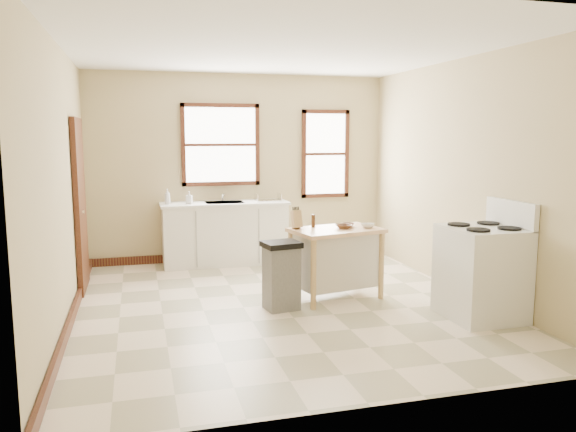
{
  "coord_description": "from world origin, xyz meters",
  "views": [
    {
      "loc": [
        -1.53,
        -5.93,
        1.89
      ],
      "look_at": [
        0.18,
        0.4,
        0.95
      ],
      "focal_mm": 35.0,
      "sensor_mm": 36.0,
      "label": 1
    }
  ],
  "objects_px": {
    "kitchen_island": "(336,263)",
    "bowl_a": "(343,226)",
    "gas_stove": "(482,260)",
    "soap_bottle_a": "(167,197)",
    "knife_block": "(297,220)",
    "pepper_grinder": "(313,221)",
    "bowl_b": "(348,225)",
    "bowl_c": "(368,226)",
    "soap_bottle_b": "(189,198)",
    "trash_bin": "(281,276)",
    "dish_rack": "(268,198)"
  },
  "relations": [
    {
      "from": "knife_block",
      "to": "bowl_a",
      "type": "distance_m",
      "value": 0.55
    },
    {
      "from": "bowl_b",
      "to": "soap_bottle_b",
      "type": "bearing_deg",
      "value": 130.67
    },
    {
      "from": "kitchen_island",
      "to": "gas_stove",
      "type": "distance_m",
      "value": 1.63
    },
    {
      "from": "knife_block",
      "to": "trash_bin",
      "type": "distance_m",
      "value": 0.72
    },
    {
      "from": "kitchen_island",
      "to": "gas_stove",
      "type": "xyz_separation_m",
      "value": [
        1.21,
        -1.07,
        0.2
      ]
    },
    {
      "from": "soap_bottle_a",
      "to": "gas_stove",
      "type": "relative_size",
      "value": 0.18
    },
    {
      "from": "trash_bin",
      "to": "bowl_b",
      "type": "bearing_deg",
      "value": 11.92
    },
    {
      "from": "kitchen_island",
      "to": "bowl_a",
      "type": "distance_m",
      "value": 0.44
    },
    {
      "from": "bowl_c",
      "to": "trash_bin",
      "type": "distance_m",
      "value": 1.21
    },
    {
      "from": "bowl_b",
      "to": "bowl_a",
      "type": "bearing_deg",
      "value": -130.59
    },
    {
      "from": "bowl_b",
      "to": "trash_bin",
      "type": "relative_size",
      "value": 0.21
    },
    {
      "from": "kitchen_island",
      "to": "knife_block",
      "type": "distance_m",
      "value": 0.69
    },
    {
      "from": "trash_bin",
      "to": "gas_stove",
      "type": "height_order",
      "value": "gas_stove"
    },
    {
      "from": "pepper_grinder",
      "to": "bowl_b",
      "type": "relative_size",
      "value": 0.93
    },
    {
      "from": "trash_bin",
      "to": "bowl_a",
      "type": "bearing_deg",
      "value": 7.32
    },
    {
      "from": "dish_rack",
      "to": "knife_block",
      "type": "distance_m",
      "value": 1.98
    },
    {
      "from": "pepper_grinder",
      "to": "bowl_c",
      "type": "distance_m",
      "value": 0.64
    },
    {
      "from": "knife_block",
      "to": "gas_stove",
      "type": "distance_m",
      "value": 2.06
    },
    {
      "from": "soap_bottle_b",
      "to": "knife_block",
      "type": "relative_size",
      "value": 0.89
    },
    {
      "from": "kitchen_island",
      "to": "bowl_c",
      "type": "relative_size",
      "value": 6.48
    },
    {
      "from": "pepper_grinder",
      "to": "trash_bin",
      "type": "xyz_separation_m",
      "value": [
        -0.49,
        -0.41,
        -0.52
      ]
    },
    {
      "from": "bowl_a",
      "to": "soap_bottle_b",
      "type": "bearing_deg",
      "value": 127.52
    },
    {
      "from": "soap_bottle_b",
      "to": "bowl_b",
      "type": "distance_m",
      "value": 2.57
    },
    {
      "from": "gas_stove",
      "to": "pepper_grinder",
      "type": "bearing_deg",
      "value": 139.62
    },
    {
      "from": "soap_bottle_a",
      "to": "pepper_grinder",
      "type": "distance_m",
      "value": 2.47
    },
    {
      "from": "trash_bin",
      "to": "soap_bottle_b",
      "type": "bearing_deg",
      "value": 99.02
    },
    {
      "from": "kitchen_island",
      "to": "bowl_c",
      "type": "xyz_separation_m",
      "value": [
        0.37,
        -0.04,
        0.44
      ]
    },
    {
      "from": "soap_bottle_b",
      "to": "bowl_c",
      "type": "distance_m",
      "value": 2.8
    },
    {
      "from": "bowl_c",
      "to": "gas_stove",
      "type": "height_order",
      "value": "gas_stove"
    },
    {
      "from": "soap_bottle_b",
      "to": "pepper_grinder",
      "type": "height_order",
      "value": "soap_bottle_b"
    },
    {
      "from": "soap_bottle_a",
      "to": "bowl_c",
      "type": "relative_size",
      "value": 1.41
    },
    {
      "from": "bowl_c",
      "to": "gas_stove",
      "type": "bearing_deg",
      "value": -50.88
    },
    {
      "from": "soap_bottle_a",
      "to": "soap_bottle_b",
      "type": "height_order",
      "value": "soap_bottle_a"
    },
    {
      "from": "dish_rack",
      "to": "bowl_a",
      "type": "relative_size",
      "value": 1.96
    },
    {
      "from": "pepper_grinder",
      "to": "bowl_c",
      "type": "height_order",
      "value": "pepper_grinder"
    },
    {
      "from": "soap_bottle_b",
      "to": "pepper_grinder",
      "type": "bearing_deg",
      "value": -38.55
    },
    {
      "from": "dish_rack",
      "to": "bowl_c",
      "type": "distance_m",
      "value": 2.25
    },
    {
      "from": "bowl_a",
      "to": "gas_stove",
      "type": "distance_m",
      "value": 1.56
    },
    {
      "from": "bowl_b",
      "to": "bowl_c",
      "type": "xyz_separation_m",
      "value": [
        0.2,
        -0.14,
        0.0
      ]
    },
    {
      "from": "dish_rack",
      "to": "trash_bin",
      "type": "relative_size",
      "value": 0.5
    },
    {
      "from": "soap_bottle_a",
      "to": "gas_stove",
      "type": "height_order",
      "value": "gas_stove"
    },
    {
      "from": "soap_bottle_a",
      "to": "bowl_b",
      "type": "distance_m",
      "value": 2.79
    },
    {
      "from": "gas_stove",
      "to": "soap_bottle_a",
      "type": "bearing_deg",
      "value": 133.79
    },
    {
      "from": "bowl_a",
      "to": "knife_block",
      "type": "bearing_deg",
      "value": 166.45
    },
    {
      "from": "pepper_grinder",
      "to": "bowl_b",
      "type": "bearing_deg",
      "value": -8.16
    },
    {
      "from": "pepper_grinder",
      "to": "trash_bin",
      "type": "relative_size",
      "value": 0.2
    },
    {
      "from": "dish_rack",
      "to": "bowl_c",
      "type": "height_order",
      "value": "dish_rack"
    },
    {
      "from": "knife_block",
      "to": "pepper_grinder",
      "type": "height_order",
      "value": "knife_block"
    },
    {
      "from": "bowl_c",
      "to": "bowl_a",
      "type": "bearing_deg",
      "value": 174.45
    },
    {
      "from": "pepper_grinder",
      "to": "bowl_c",
      "type": "bearing_deg",
      "value": -17.98
    }
  ]
}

